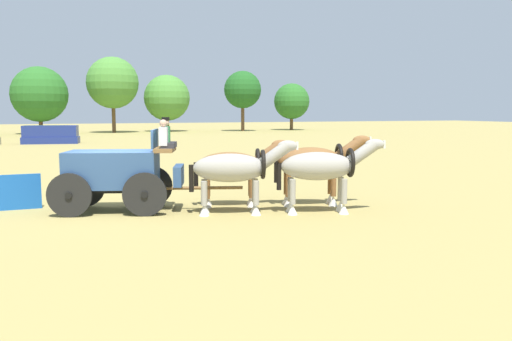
% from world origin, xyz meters
% --- Properties ---
extents(ground_plane, '(220.00, 220.00, 0.00)m').
position_xyz_m(ground_plane, '(0.00, 0.00, 0.00)').
color(ground_plane, '#9E8C4C').
extents(show_wagon, '(5.67, 2.68, 2.85)m').
position_xyz_m(show_wagon, '(0.15, -0.05, 1.25)').
color(show_wagon, '#2D4C7A').
rests_on(show_wagon, ground).
extents(draft_horse_rear_near, '(2.99, 1.40, 2.12)m').
position_xyz_m(draft_horse_rear_near, '(3.72, -0.44, 1.26)').
color(draft_horse_rear_near, brown).
rests_on(draft_horse_rear_near, ground).
extents(draft_horse_rear_off, '(3.12, 1.43, 2.18)m').
position_xyz_m(draft_horse_rear_off, '(3.35, -1.69, 1.32)').
color(draft_horse_rear_off, '#9E998E').
rests_on(draft_horse_rear_off, ground).
extents(draft_horse_lead_near, '(3.05, 1.44, 2.25)m').
position_xyz_m(draft_horse_lead_near, '(6.21, -1.19, 1.38)').
color(draft_horse_lead_near, brown).
rests_on(draft_horse_lead_near, ground).
extents(draft_horse_lead_off, '(3.15, 1.44, 2.21)m').
position_xyz_m(draft_horse_lead_off, '(5.84, -2.43, 1.35)').
color(draft_horse_lead_off, '#9E998E').
rests_on(draft_horse_lead_off, ground).
extents(parked_vehicle_c, '(5.16, 2.66, 1.67)m').
position_xyz_m(parked_vehicle_c, '(-2.39, 35.40, 0.81)').
color(parked_vehicle_c, navy).
rests_on(parked_vehicle_c, ground).
extents(tree_c, '(7.09, 7.09, 8.65)m').
position_xyz_m(tree_c, '(-3.95, 56.50, 5.10)').
color(tree_c, brown).
rests_on(tree_c, ground).
extents(tree_d, '(6.99, 6.99, 10.27)m').
position_xyz_m(tree_d, '(5.28, 57.44, 6.76)').
color(tree_d, brown).
rests_on(tree_d, ground).
extents(tree_e, '(6.59, 6.59, 8.14)m').
position_xyz_m(tree_e, '(12.95, 59.14, 4.83)').
color(tree_e, brown).
rests_on(tree_e, ground).
extents(tree_f, '(5.46, 5.46, 8.79)m').
position_xyz_m(tree_f, '(23.65, 56.59, 6.04)').
color(tree_f, brown).
rests_on(tree_f, ground).
extents(tree_g, '(5.52, 5.52, 7.21)m').
position_xyz_m(tree_g, '(32.17, 57.98, 4.44)').
color(tree_g, brown).
rests_on(tree_g, ground).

